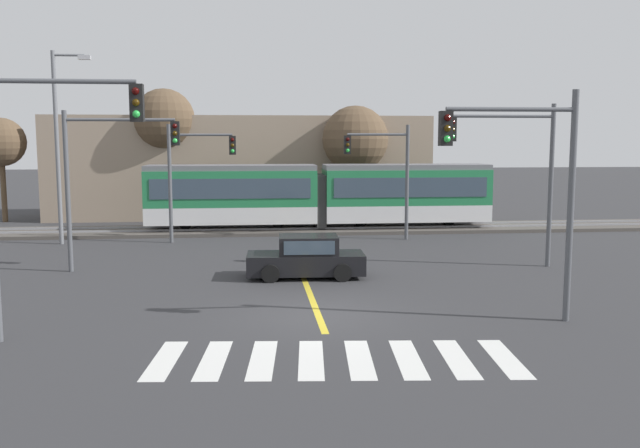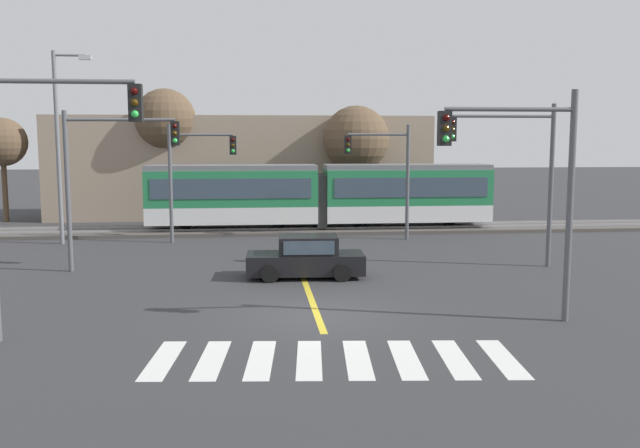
{
  "view_description": "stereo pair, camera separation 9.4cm",
  "coord_description": "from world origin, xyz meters",
  "px_view_note": "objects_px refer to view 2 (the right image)",
  "views": [
    {
      "loc": [
        -1.87,
        -18.6,
        4.93
      ],
      "look_at": [
        0.88,
        8.04,
        1.6
      ],
      "focal_mm": 38.0,
      "sensor_mm": 36.0,
      "label": 1
    },
    {
      "loc": [
        -1.77,
        -18.61,
        4.93
      ],
      "look_at": [
        0.88,
        8.04,
        1.6
      ],
      "focal_mm": 38.0,
      "sensor_mm": 36.0,
      "label": 2
    }
  ],
  "objects_px": {
    "traffic_light_far_right": "(386,165)",
    "traffic_light_near_right": "(527,172)",
    "traffic_light_mid_left": "(106,164)",
    "traffic_light_far_left": "(193,166)",
    "street_lamp_west": "(61,137)",
    "bare_tree_west": "(165,120)",
    "traffic_light_mid_right": "(517,160)",
    "traffic_light_near_left": "(39,162)",
    "light_rail_tram": "(320,193)",
    "bare_tree_far_west": "(2,143)",
    "bare_tree_east": "(356,139)",
    "sedan_crossing": "(306,258)"
  },
  "relations": [
    {
      "from": "traffic_light_near_left",
      "to": "bare_tree_far_west",
      "type": "height_order",
      "value": "traffic_light_near_left"
    },
    {
      "from": "bare_tree_east",
      "to": "traffic_light_far_right",
      "type": "bearing_deg",
      "value": -87.98
    },
    {
      "from": "traffic_light_near_right",
      "to": "traffic_light_near_left",
      "type": "bearing_deg",
      "value": -178.04
    },
    {
      "from": "light_rail_tram",
      "to": "bare_tree_east",
      "type": "relative_size",
      "value": 2.64
    },
    {
      "from": "traffic_light_near_left",
      "to": "bare_tree_west",
      "type": "relative_size",
      "value": 0.83
    },
    {
      "from": "traffic_light_mid_left",
      "to": "street_lamp_west",
      "type": "xyz_separation_m",
      "value": [
        -3.53,
        7.07,
        1.0
      ]
    },
    {
      "from": "traffic_light_mid_right",
      "to": "street_lamp_west",
      "type": "height_order",
      "value": "street_lamp_west"
    },
    {
      "from": "traffic_light_near_left",
      "to": "street_lamp_west",
      "type": "xyz_separation_m",
      "value": [
        -3.85,
        16.13,
        0.64
      ]
    },
    {
      "from": "traffic_light_mid_left",
      "to": "traffic_light_mid_right",
      "type": "bearing_deg",
      "value": -3.01
    },
    {
      "from": "traffic_light_near_right",
      "to": "light_rail_tram",
      "type": "bearing_deg",
      "value": 100.64
    },
    {
      "from": "light_rail_tram",
      "to": "traffic_light_mid_right",
      "type": "distance_m",
      "value": 13.21
    },
    {
      "from": "traffic_light_mid_right",
      "to": "bare_tree_east",
      "type": "height_order",
      "value": "bare_tree_east"
    },
    {
      "from": "traffic_light_mid_left",
      "to": "bare_tree_east",
      "type": "height_order",
      "value": "bare_tree_east"
    },
    {
      "from": "traffic_light_far_right",
      "to": "traffic_light_near_right",
      "type": "relative_size",
      "value": 0.91
    },
    {
      "from": "traffic_light_far_right",
      "to": "bare_tree_east",
      "type": "bearing_deg",
      "value": 92.02
    },
    {
      "from": "traffic_light_near_left",
      "to": "light_rail_tram",
      "type": "bearing_deg",
      "value": 65.91
    },
    {
      "from": "bare_tree_far_west",
      "to": "bare_tree_east",
      "type": "distance_m",
      "value": 21.23
    },
    {
      "from": "traffic_light_near_right",
      "to": "traffic_light_near_left",
      "type": "height_order",
      "value": "traffic_light_near_left"
    },
    {
      "from": "sedan_crossing",
      "to": "street_lamp_west",
      "type": "relative_size",
      "value": 0.47
    },
    {
      "from": "traffic_light_far_right",
      "to": "street_lamp_west",
      "type": "height_order",
      "value": "street_lamp_west"
    },
    {
      "from": "traffic_light_far_right",
      "to": "bare_tree_far_west",
      "type": "distance_m",
      "value": 23.53
    },
    {
      "from": "traffic_light_mid_right",
      "to": "bare_tree_far_west",
      "type": "height_order",
      "value": "traffic_light_mid_right"
    },
    {
      "from": "traffic_light_near_left",
      "to": "sedan_crossing",
      "type": "bearing_deg",
      "value": 45.39
    },
    {
      "from": "traffic_light_near_right",
      "to": "bare_tree_west",
      "type": "distance_m",
      "value": 27.9
    },
    {
      "from": "traffic_light_far_right",
      "to": "traffic_light_mid_left",
      "type": "bearing_deg",
      "value": -149.99
    },
    {
      "from": "light_rail_tram",
      "to": "sedan_crossing",
      "type": "relative_size",
      "value": 4.34
    },
    {
      "from": "bare_tree_west",
      "to": "traffic_light_near_left",
      "type": "bearing_deg",
      "value": -89.68
    },
    {
      "from": "traffic_light_near_right",
      "to": "bare_tree_far_west",
      "type": "xyz_separation_m",
      "value": [
        -22.16,
        25.16,
        0.68
      ]
    },
    {
      "from": "light_rail_tram",
      "to": "traffic_light_far_left",
      "type": "xyz_separation_m",
      "value": [
        -6.47,
        -3.55,
        1.66
      ]
    },
    {
      "from": "traffic_light_mid_right",
      "to": "traffic_light_near_left",
      "type": "distance_m",
      "value": 17.28
    },
    {
      "from": "traffic_light_far_left",
      "to": "traffic_light_mid_right",
      "type": "height_order",
      "value": "traffic_light_mid_right"
    },
    {
      "from": "street_lamp_west",
      "to": "bare_tree_west",
      "type": "distance_m",
      "value": 9.94
    },
    {
      "from": "light_rail_tram",
      "to": "bare_tree_east",
      "type": "height_order",
      "value": "bare_tree_east"
    },
    {
      "from": "traffic_light_far_left",
      "to": "bare_tree_east",
      "type": "bearing_deg",
      "value": 40.76
    },
    {
      "from": "traffic_light_far_left",
      "to": "traffic_light_near_right",
      "type": "distance_m",
      "value": 18.58
    },
    {
      "from": "traffic_light_mid_right",
      "to": "traffic_light_far_left",
      "type": "bearing_deg",
      "value": 148.87
    },
    {
      "from": "traffic_light_far_right",
      "to": "traffic_light_far_left",
      "type": "height_order",
      "value": "traffic_light_far_left"
    },
    {
      "from": "light_rail_tram",
      "to": "bare_tree_west",
      "type": "distance_m",
      "value": 11.33
    },
    {
      "from": "light_rail_tram",
      "to": "traffic_light_far_left",
      "type": "relative_size",
      "value": 3.26
    },
    {
      "from": "traffic_light_mid_right",
      "to": "traffic_light_near_left",
      "type": "xyz_separation_m",
      "value": [
        -15.19,
        -8.24,
        0.23
      ]
    },
    {
      "from": "sedan_crossing",
      "to": "bare_tree_far_west",
      "type": "height_order",
      "value": "bare_tree_far_west"
    },
    {
      "from": "traffic_light_mid_left",
      "to": "traffic_light_far_right",
      "type": "bearing_deg",
      "value": 30.01
    },
    {
      "from": "traffic_light_near_left",
      "to": "bare_tree_far_west",
      "type": "distance_m",
      "value": 27.4
    },
    {
      "from": "light_rail_tram",
      "to": "traffic_light_far_left",
      "type": "bearing_deg",
      "value": -151.26
    },
    {
      "from": "bare_tree_east",
      "to": "traffic_light_near_right",
      "type": "bearing_deg",
      "value": -87.55
    },
    {
      "from": "traffic_light_far_right",
      "to": "traffic_light_mid_right",
      "type": "distance_m",
      "value": 8.51
    },
    {
      "from": "traffic_light_near_left",
      "to": "bare_tree_east",
      "type": "bearing_deg",
      "value": 64.55
    },
    {
      "from": "sedan_crossing",
      "to": "traffic_light_near_left",
      "type": "xyz_separation_m",
      "value": [
        -6.98,
        -7.07,
        3.71
      ]
    },
    {
      "from": "traffic_light_near_right",
      "to": "bare_tree_far_west",
      "type": "relative_size",
      "value": 1.0
    },
    {
      "from": "bare_tree_east",
      "to": "traffic_light_mid_left",
      "type": "bearing_deg",
      "value": -128.27
    }
  ]
}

